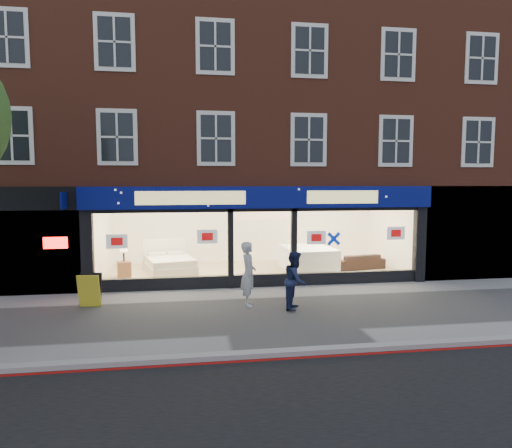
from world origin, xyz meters
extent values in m
plane|color=gray|center=(0.00, 0.00, 0.00)|extent=(120.00, 120.00, 0.00)
cube|color=#8C0A07|center=(0.00, -3.10, 0.01)|extent=(60.00, 0.10, 0.01)
cube|color=gray|center=(0.00, -2.90, 0.06)|extent=(60.00, 0.25, 0.12)
cube|color=tan|center=(0.00, 5.25, 0.05)|extent=(11.00, 4.50, 0.10)
cube|color=brown|center=(0.00, 7.00, 6.65)|extent=(19.00, 8.00, 6.70)
cube|color=#2D2D30|center=(0.00, 7.00, 10.15)|extent=(19.00, 8.00, 0.30)
cube|color=#060D64|center=(0.00, 2.88, 2.95)|extent=(11.40, 0.28, 0.70)
cube|color=black|center=(0.00, 3.08, 0.20)|extent=(11.00, 0.18, 0.40)
cube|color=black|center=(-5.50, 3.05, 1.30)|extent=(0.35, 0.30, 2.60)
cube|color=black|center=(5.50, 3.05, 1.30)|extent=(0.35, 0.30, 2.60)
cube|color=white|center=(-3.25, 3.00, 1.45)|extent=(4.20, 0.02, 2.10)
cube|color=white|center=(3.25, 3.00, 1.45)|extent=(4.20, 0.02, 2.10)
cube|color=white|center=(0.00, 3.25, 1.15)|extent=(1.80, 0.02, 2.10)
cube|color=silver|center=(0.00, 7.50, 1.30)|extent=(11.00, 0.20, 2.60)
cube|color=#FFEAC6|center=(0.00, 5.25, 2.60)|extent=(11.00, 4.50, 0.12)
cube|color=black|center=(-7.60, 3.30, 1.65)|extent=(3.80, 0.60, 3.30)
cube|color=#FF140C|center=(-6.40, 2.95, 1.60)|extent=(0.70, 0.04, 0.35)
cube|color=black|center=(7.50, 3.20, 1.65)|extent=(4.00, 0.40, 3.30)
cube|color=beige|center=(-3.06, 5.25, 0.27)|extent=(2.02, 2.23, 0.33)
cube|color=beige|center=(-3.06, 5.25, 0.55)|extent=(1.94, 2.14, 0.24)
cube|color=beige|center=(-3.30, 6.23, 0.67)|extent=(1.67, 0.52, 1.14)
cube|color=beige|center=(-3.57, 5.83, 0.73)|extent=(0.67, 0.44, 0.11)
cube|color=beige|center=(-2.88, 6.00, 0.73)|extent=(0.67, 0.44, 0.11)
cube|color=brown|center=(-4.65, 4.84, 0.38)|extent=(0.54, 0.54, 0.55)
cube|color=white|center=(2.10, 5.10, 0.24)|extent=(1.90, 2.32, 0.29)
cube|color=white|center=(2.10, 5.10, 0.53)|extent=(1.90, 2.32, 0.29)
cube|color=white|center=(2.10, 5.10, 0.82)|extent=(1.90, 2.32, 0.29)
imported|color=black|center=(4.10, 5.04, 0.38)|extent=(2.04, 1.07, 0.57)
cube|color=gold|center=(-5.12, 1.38, 0.47)|extent=(0.64, 0.45, 0.93)
imported|color=#B3B6BB|center=(-0.77, 0.84, 0.90)|extent=(0.47, 0.68, 1.81)
imported|color=#171F42|center=(0.44, 0.32, 0.79)|extent=(0.85, 0.94, 1.59)
camera|label=1|loc=(-2.45, -11.53, 3.47)|focal=32.00mm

